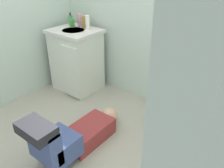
{
  "coord_description": "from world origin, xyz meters",
  "views": [
    {
      "loc": [
        1.33,
        -1.26,
        1.61
      ],
      "look_at": [
        0.01,
        0.43,
        0.45
      ],
      "focal_mm": 37.47,
      "sensor_mm": 36.0,
      "label": 1
    }
  ],
  "objects": [
    {
      "name": "bottle_white",
      "position": [
        -0.71,
        0.84,
        0.91
      ],
      "size": [
        0.05,
        0.05,
        0.17
      ],
      "primitive_type": "cylinder",
      "color": "white",
      "rests_on": "vanity_cabinet"
    },
    {
      "name": "person_plumber",
      "position": [
        0.03,
        -0.17,
        0.18
      ],
      "size": [
        0.39,
        1.06,
        0.52
      ],
      "color": "maroon",
      "rests_on": "ground_plane"
    },
    {
      "name": "vanity_cabinet",
      "position": [
        -0.82,
        0.72,
        0.42
      ],
      "size": [
        0.6,
        0.53,
        0.82
      ],
      "color": "silver",
      "rests_on": "ground_plane"
    },
    {
      "name": "bottle_green",
      "position": [
        -0.93,
        0.79,
        0.87
      ],
      "size": [
        0.06,
        0.06,
        0.11
      ],
      "primitive_type": "cylinder",
      "color": "#499945",
      "rests_on": "vanity_cabinet"
    },
    {
      "name": "ground_plane",
      "position": [
        0.0,
        0.0,
        -0.02
      ],
      "size": [
        2.93,
        3.09,
        0.04
      ],
      "primitive_type": "cube",
      "color": "#9D9987"
    },
    {
      "name": "faucet",
      "position": [
        -0.82,
        0.86,
        0.87
      ],
      "size": [
        0.02,
        0.02,
        0.1
      ],
      "primitive_type": "cylinder",
      "color": "silver",
      "rests_on": "vanity_cabinet"
    },
    {
      "name": "bottle_pink",
      "position": [
        -0.87,
        0.87,
        0.9
      ],
      "size": [
        0.06,
        0.06,
        0.17
      ],
      "primitive_type": "cylinder",
      "color": "pink",
      "rests_on": "vanity_cabinet"
    },
    {
      "name": "bottle_amber",
      "position": [
        -0.78,
        0.86,
        0.9
      ],
      "size": [
        0.06,
        0.06,
        0.15
      ],
      "primitive_type": "cylinder",
      "color": "#BF8632",
      "rests_on": "vanity_cabinet"
    },
    {
      "name": "toilet",
      "position": [
        0.84,
        0.77,
        0.37
      ],
      "size": [
        0.36,
        0.46,
        0.75
      ],
      "color": "white",
      "rests_on": "ground_plane"
    },
    {
      "name": "paper_towel_roll",
      "position": [
        0.54,
        0.46,
        0.11
      ],
      "size": [
        0.11,
        0.11,
        0.21
      ],
      "primitive_type": "cylinder",
      "color": "white",
      "rests_on": "ground_plane"
    },
    {
      "name": "tissue_box",
      "position": [
        0.79,
        0.87,
        0.8
      ],
      "size": [
        0.22,
        0.11,
        0.1
      ],
      "primitive_type": "cube",
      "color": "silver",
      "rests_on": "toilet"
    },
    {
      "name": "wall_back",
      "position": [
        0.0,
        1.08,
        1.2
      ],
      "size": [
        2.59,
        0.08,
        2.4
      ],
      "primitive_type": "cube",
      "color": "#B8CABC",
      "rests_on": "ground_plane"
    },
    {
      "name": "soap_dispenser",
      "position": [
        -1.01,
        0.84,
        0.89
      ],
      "size": [
        0.06,
        0.06,
        0.17
      ],
      "color": "#4B9B4C",
      "rests_on": "vanity_cabinet"
    }
  ]
}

